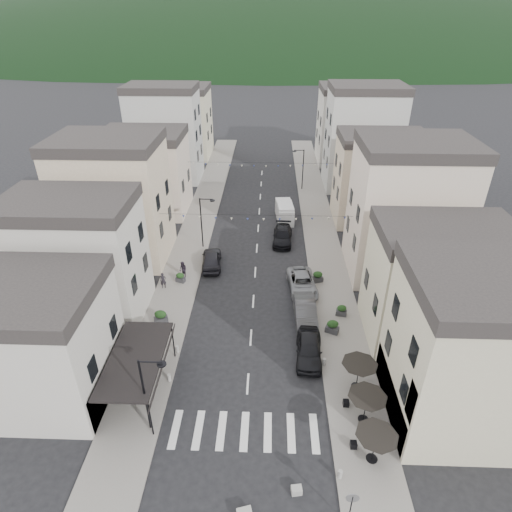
{
  "coord_description": "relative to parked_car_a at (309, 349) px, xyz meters",
  "views": [
    {
      "loc": [
        1.36,
        -15.96,
        23.79
      ],
      "look_at": [
        0.17,
        18.35,
        3.5
      ],
      "focal_mm": 30.0,
      "sensor_mm": 36.0,
      "label": 1
    }
  ],
  "objects": [
    {
      "name": "ground",
      "position": [
        -4.6,
        -8.92,
        -0.83
      ],
      "size": [
        700.0,
        700.0,
        0.0
      ],
      "primitive_type": "plane",
      "color": "black",
      "rests_on": "ground"
    },
    {
      "name": "sidewalk_left",
      "position": [
        -12.1,
        23.08,
        -0.77
      ],
      "size": [
        4.0,
        76.0,
        0.12
      ],
      "primitive_type": "cube",
      "color": "slate",
      "rests_on": "ground"
    },
    {
      "name": "sidewalk_right",
      "position": [
        2.9,
        23.08,
        -0.77
      ],
      "size": [
        4.0,
        76.0,
        0.12
      ],
      "primitive_type": "cube",
      "color": "slate",
      "rests_on": "ground"
    },
    {
      "name": "hill_backdrop",
      "position": [
        -4.6,
        291.08,
        -0.83
      ],
      "size": [
        640.0,
        360.0,
        70.0
      ],
      "primitive_type": "ellipsoid",
      "color": "black",
      "rests_on": "ground"
    },
    {
      "name": "boutique_building",
      "position": [
        -20.1,
        -3.92,
        3.17
      ],
      "size": [
        12.0,
        8.0,
        8.0
      ],
      "primitive_type": "cube",
      "color": "#BCB7AD",
      "rests_on": "ground"
    },
    {
      "name": "bistro_building",
      "position": [
        9.9,
        -4.92,
        4.17
      ],
      "size": [
        10.0,
        8.0,
        10.0
      ],
      "primitive_type": "cube",
      "color": "beige",
      "rests_on": "ground"
    },
    {
      "name": "boutique_awning",
      "position": [
        -11.85,
        -3.92,
        2.28
      ],
      "size": [
        3.77,
        7.5,
        3.28
      ],
      "color": "black",
      "rests_on": "ground"
    },
    {
      "name": "buildings_row_left",
      "position": [
        -19.1,
        28.83,
        5.29
      ],
      "size": [
        10.2,
        54.16,
        14.0
      ],
      "color": "#BCB7AD",
      "rests_on": "ground"
    },
    {
      "name": "buildings_row_right",
      "position": [
        9.9,
        27.67,
        5.49
      ],
      "size": [
        10.2,
        54.16,
        14.5
      ],
      "color": "beige",
      "rests_on": "ground"
    },
    {
      "name": "cafe_terrace",
      "position": [
        3.1,
        -6.12,
        1.53
      ],
      "size": [
        2.5,
        8.1,
        2.53
      ],
      "color": "black",
      "rests_on": "ground"
    },
    {
      "name": "streetlamp_left_near",
      "position": [
        -10.42,
        -6.92,
        2.87
      ],
      "size": [
        1.7,
        0.56,
        6.0
      ],
      "color": "black",
      "rests_on": "ground"
    },
    {
      "name": "streetlamp_left_far",
      "position": [
        -10.42,
        17.08,
        2.87
      ],
      "size": [
        1.7,
        0.56,
        6.0
      ],
      "color": "black",
      "rests_on": "ground"
    },
    {
      "name": "streetlamp_right_far",
      "position": [
        1.22,
        35.08,
        2.87
      ],
      "size": [
        1.7,
        0.56,
        6.0
      ],
      "color": "black",
      "rests_on": "ground"
    },
    {
      "name": "traffic_sign",
      "position": [
        1.2,
        -12.42,
        1.1
      ],
      "size": [
        0.7,
        0.07,
        2.7
      ],
      "color": "black",
      "rests_on": "ground"
    },
    {
      "name": "bollards",
      "position": [
        -4.6,
        -3.42,
        -0.41
      ],
      "size": [
        11.66,
        10.26,
        0.6
      ],
      "color": "gray",
      "rests_on": "ground"
    },
    {
      "name": "bunting_near",
      "position": [
        -4.6,
        13.08,
        4.82
      ],
      "size": [
        19.0,
        0.28,
        0.62
      ],
      "color": "black",
      "rests_on": "ground"
    },
    {
      "name": "bunting_far",
      "position": [
        -4.6,
        29.08,
        4.82
      ],
      "size": [
        19.0,
        0.28,
        0.62
      ],
      "color": "black",
      "rests_on": "ground"
    },
    {
      "name": "parked_car_a",
      "position": [
        0.0,
        0.0,
        0.0
      ],
      "size": [
        2.25,
        4.98,
        1.66
      ],
      "primitive_type": "imported",
      "rotation": [
        0.0,
        0.0,
        -0.06
      ],
      "color": "black",
      "rests_on": "ground"
    },
    {
      "name": "parked_car_b",
      "position": [
        0.0,
        4.63,
        0.01
      ],
      "size": [
        1.99,
        5.19,
        1.69
      ],
      "primitive_type": "imported",
      "rotation": [
        0.0,
        0.0,
        0.04
      ],
      "color": "#38383B",
      "rests_on": "ground"
    },
    {
      "name": "parked_car_c",
      "position": [
        0.0,
        9.13,
        -0.08
      ],
      "size": [
        3.04,
        5.66,
        1.51
      ],
      "primitive_type": "imported",
      "rotation": [
        0.0,
        0.0,
        0.1
      ],
      "color": "gray",
      "rests_on": "ground"
    },
    {
      "name": "parked_car_d",
      "position": [
        -1.69,
        18.77,
        -0.07
      ],
      "size": [
        2.43,
        5.37,
        1.53
      ],
      "primitive_type": "imported",
      "rotation": [
        0.0,
        0.0,
        -0.06
      ],
      "color": "black",
      "rests_on": "ground"
    },
    {
      "name": "parked_car_e",
      "position": [
        -9.2,
        13.15,
        0.0
      ],
      "size": [
        2.41,
        5.03,
        1.66
      ],
      "primitive_type": "imported",
      "rotation": [
        0.0,
        0.0,
        3.24
      ],
      "color": "black",
      "rests_on": "ground"
    },
    {
      "name": "delivery_van",
      "position": [
        -1.33,
        24.69,
        0.31
      ],
      "size": [
        2.34,
        4.98,
        2.31
      ],
      "rotation": [
        0.0,
        0.0,
        0.09
      ],
      "color": "silver",
      "rests_on": "ground"
    },
    {
      "name": "pedestrian_a",
      "position": [
        -13.32,
        8.84,
        0.1
      ],
      "size": [
        0.67,
        0.52,
        1.62
      ],
      "primitive_type": "imported",
      "rotation": [
        0.0,
        0.0,
        0.25
      ],
      "color": "black",
      "rests_on": "sidewalk_left"
    },
    {
      "name": "pedestrian_b",
      "position": [
        -11.75,
        10.77,
        0.16
      ],
      "size": [
        1.07,
        1.05,
        1.74
      ],
      "primitive_type": "imported",
      "rotation": [
        0.0,
        0.0,
        -0.69
      ],
      "color": "#29212C",
      "rests_on": "sidewalk_left"
    },
    {
      "name": "concrete_block_b",
      "position": [
        -1.44,
        -10.85,
        -0.6
      ],
      "size": [
        0.66,
        0.53,
        0.45
      ],
      "primitive_type": "cube",
      "rotation": [
        0.0,
        0.0,
        0.15
      ],
      "color": "gray",
      "rests_on": "ground"
    },
    {
      "name": "planter_la",
      "position": [
        -12.38,
        3.57,
        -0.08
      ],
      "size": [
        1.3,
        1.01,
        1.29
      ],
      "rotation": [
        0.0,
        0.0,
        0.38
      ],
      "color": "#2C2B2E",
      "rests_on": "sidewalk_left"
    },
    {
      "name": "planter_lb",
      "position": [
        -11.9,
        9.91,
        -0.22
      ],
      "size": [
        1.01,
        0.77,
        1.01
      ],
      "rotation": [
        0.0,
        0.0,
        -0.35
      ],
      "color": "#302F32",
      "rests_on": "sidewalk_left"
    },
    {
      "name": "planter_ra",
      "position": [
        2.15,
        2.86,
        -0.12
      ],
      "size": [
        1.23,
        0.98,
        1.22
      ],
      "rotation": [
        0.0,
        0.0,
        -0.4
      ],
      "color": "#2F2F32",
      "rests_on": "sidewalk_right"
    },
    {
      "name": "planter_rb",
      "position": [
        3.23,
        5.19,
        -0.2
      ],
      "size": [
        1.02,
        0.69,
        1.04
      ],
      "rotation": [
        0.0,
        0.0,
        -0.21
      ],
      "color": "#2C2C2E",
      "rests_on": "sidewalk_right"
    },
    {
      "name": "planter_rc",
      "position": [
        1.6,
        10.4,
        -0.14
      ],
      "size": [
        1.18,
        0.89,
        1.17
      ],
      "rotation": [
        0.0,
        0.0,
        0.35
      ],
      "color": "#2D2D2F",
      "rests_on": "sidewalk_right"
    }
  ]
}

